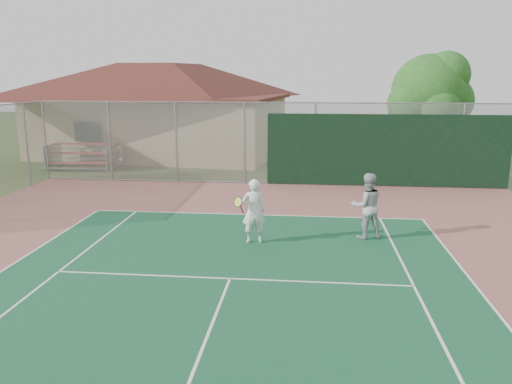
# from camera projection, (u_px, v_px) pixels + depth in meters

# --- Properties ---
(back_fence) EXTENTS (20.08, 0.11, 3.53)m
(back_fence) POSITION_uv_depth(u_px,v_px,m) (317.00, 147.00, 21.11)
(back_fence) COLOR gray
(back_fence) RESTS_ON ground
(clubhouse) EXTENTS (15.68, 11.39, 6.33)m
(clubhouse) POSITION_uv_depth(u_px,v_px,m) (162.00, 100.00, 29.68)
(clubhouse) COLOR tan
(clubhouse) RESTS_ON ground
(bleachers) EXTENTS (3.38, 2.15, 1.23)m
(bleachers) POSITION_uv_depth(u_px,v_px,m) (82.00, 156.00, 25.20)
(bleachers) COLOR #B42D29
(bleachers) RESTS_ON ground
(tree) EXTENTS (4.09, 3.88, 5.71)m
(tree) POSITION_uv_depth(u_px,v_px,m) (431.00, 94.00, 23.16)
(tree) COLOR #342013
(tree) RESTS_ON ground
(player_white_front) EXTENTS (0.96, 0.77, 1.80)m
(player_white_front) POSITION_uv_depth(u_px,v_px,m) (254.00, 212.00, 13.76)
(player_white_front) COLOR white
(player_white_front) RESTS_ON ground
(player_grey_back) EXTENTS (1.06, 0.92, 1.88)m
(player_grey_back) POSITION_uv_depth(u_px,v_px,m) (367.00, 206.00, 14.17)
(player_grey_back) COLOR #AAADAF
(player_grey_back) RESTS_ON ground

